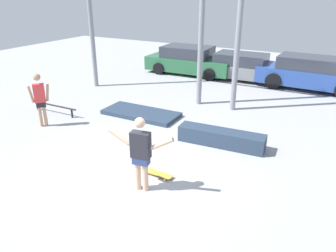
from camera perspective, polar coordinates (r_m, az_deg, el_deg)
The scene contains 10 objects.
ground_plane at distance 8.33m, azimuth -5.64°, elevation -7.61°, with size 36.00×36.00×0.00m, color #9E9EA3.
skateboarder at distance 7.11m, azimuth -4.76°, elevation -4.38°, with size 1.51×0.33×1.75m.
skateboard at distance 8.04m, azimuth -1.87°, elevation -8.23°, with size 0.80×0.26×0.08m.
grind_box at distance 9.55m, azimuth 9.23°, elevation -2.04°, with size 2.49×0.54×0.46m, color #28384C.
manual_pad at distance 11.74m, azimuth -4.72°, elevation 2.23°, with size 2.72×1.19×0.14m, color #28384C.
grind_rail at distance 12.47m, azimuth -19.27°, elevation 3.21°, with size 2.06×0.11×0.35m.
parked_car_green at distance 17.49m, azimuth 3.78°, elevation 11.29°, with size 4.57×2.12×1.41m.
parked_car_grey at distance 16.70m, azimuth 12.93°, elevation 9.97°, with size 4.45×1.93×1.26m.
parked_car_blue at distance 15.98m, azimuth 23.56°, elevation 8.39°, with size 4.64×2.00×1.43m.
bystander at distance 11.24m, azimuth -21.43°, elevation 4.74°, with size 0.49×0.55×1.76m.
Camera 1 is at (4.15, -5.85, 4.24)m, focal length 35.00 mm.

